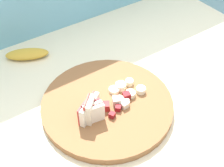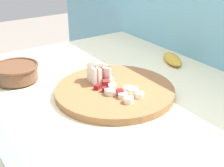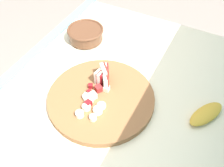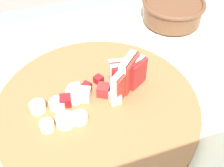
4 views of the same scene
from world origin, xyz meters
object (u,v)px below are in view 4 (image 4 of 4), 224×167
apple_dice_pile (88,93)px  banana_slice_rows (59,112)px  cutting_board (97,108)px  apple_wedge_fan (127,76)px  ceramic_bowl (173,10)px

apple_dice_pile → banana_slice_rows: (0.06, 0.02, -0.00)m
cutting_board → apple_wedge_fan: (-0.06, -0.02, 0.04)m
ceramic_bowl → apple_wedge_fan: bearing=44.8°
apple_dice_pile → ceramic_bowl: (-0.26, -0.19, 0.00)m
cutting_board → apple_dice_pile: bearing=-69.2°
ceramic_bowl → cutting_board: bearing=39.9°
apple_dice_pile → cutting_board: bearing=110.8°
cutting_board → ceramic_bowl: (-0.25, -0.21, 0.02)m
ceramic_bowl → banana_slice_rows: bearing=33.7°
cutting_board → banana_slice_rows: banana_slice_rows is taller
apple_wedge_fan → cutting_board: bearing=19.3°
cutting_board → ceramic_bowl: 0.33m
banana_slice_rows → ceramic_bowl: 0.38m
apple_wedge_fan → ceramic_bowl: size_ratio=0.53×
apple_dice_pile → ceramic_bowl: 0.32m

